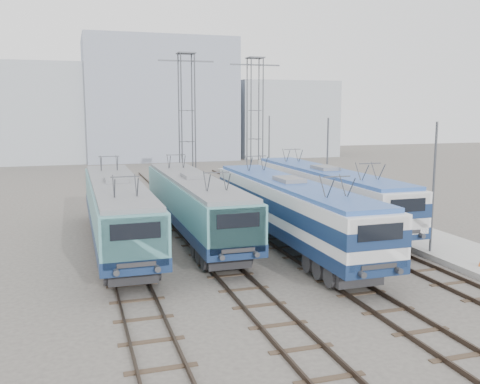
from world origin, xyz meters
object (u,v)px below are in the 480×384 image
at_px(locomotive_center_right, 290,207).
at_px(catenary_tower_east, 255,120).
at_px(mast_rear, 269,153).
at_px(locomotive_far_left, 117,208).
at_px(mast_mid, 327,167).
at_px(mast_front, 433,190).
at_px(locomotive_center_left, 194,202).
at_px(locomotive_far_right, 326,191).
at_px(catenary_tower_west, 187,121).

height_order(locomotive_center_right, catenary_tower_east, catenary_tower_east).
bearing_deg(mast_rear, locomotive_far_left, -131.63).
height_order(locomotive_far_left, mast_mid, mast_mid).
xyz_separation_m(locomotive_far_left, mast_front, (15.35, -6.73, 1.24)).
bearing_deg(mast_front, catenary_tower_east, 95.45).
xyz_separation_m(locomotive_center_left, mast_front, (10.85, -7.51, 1.28)).
bearing_deg(catenary_tower_east, locomotive_center_left, -121.13).
relative_size(locomotive_center_right, locomotive_far_right, 1.00).
bearing_deg(catenary_tower_east, locomotive_center_right, -103.09).
xyz_separation_m(locomotive_center_right, mast_mid, (6.35, 8.28, 1.17)).
bearing_deg(mast_front, locomotive_far_left, 156.32).
height_order(locomotive_far_left, locomotive_center_right, locomotive_center_right).
relative_size(locomotive_center_right, mast_mid, 2.61).
bearing_deg(mast_rear, locomotive_center_right, -107.39).
bearing_deg(mast_front, locomotive_far_right, 102.38).
bearing_deg(mast_rear, mast_mid, -90.00).
distance_m(locomotive_far_left, mast_rear, 23.14).
bearing_deg(mast_mid, catenary_tower_east, 101.86).
distance_m(locomotive_center_left, locomotive_center_right, 5.89).
relative_size(locomotive_far_left, locomotive_center_right, 0.99).
bearing_deg(locomotive_far_right, locomotive_center_left, -174.20).
bearing_deg(catenary_tower_west, locomotive_center_left, -100.21).
relative_size(locomotive_center_right, mast_rear, 2.61).
xyz_separation_m(locomotive_far_left, catenary_tower_west, (6.75, 13.27, 4.39)).
height_order(locomotive_far_right, catenary_tower_west, catenary_tower_west).
distance_m(locomotive_far_right, catenary_tower_east, 14.24).
xyz_separation_m(locomotive_far_right, mast_front, (1.85, -8.43, 1.17)).
distance_m(catenary_tower_west, catenary_tower_east, 6.80).
xyz_separation_m(locomotive_far_right, catenary_tower_east, (-0.25, 13.57, 4.31)).
relative_size(locomotive_center_left, mast_front, 2.55).
bearing_deg(mast_rear, catenary_tower_east, -136.40).
bearing_deg(locomotive_center_left, mast_rear, 56.65).
bearing_deg(mast_mid, mast_rear, 90.00).
relative_size(catenary_tower_west, mast_front, 1.71).
bearing_deg(mast_front, mast_mid, 90.00).
height_order(locomotive_far_left, locomotive_center_left, locomotive_far_left).
height_order(catenary_tower_east, mast_mid, catenary_tower_east).
xyz_separation_m(mast_front, mast_rear, (0.00, 24.00, 0.00)).
bearing_deg(locomotive_far_right, locomotive_center_right, -133.72).
relative_size(locomotive_center_right, catenary_tower_west, 1.52).
xyz_separation_m(locomotive_center_left, catenary_tower_east, (8.75, 14.49, 4.42)).
height_order(locomotive_center_right, mast_rear, mast_rear).
height_order(catenary_tower_east, mast_front, catenary_tower_east).
xyz_separation_m(locomotive_far_left, catenary_tower_east, (13.25, 15.27, 4.39)).
distance_m(mast_front, mast_rear, 24.00).
bearing_deg(mast_mid, catenary_tower_west, 137.07).
height_order(locomotive_far_right, catenary_tower_east, catenary_tower_east).
bearing_deg(mast_rear, mast_front, -90.00).
distance_m(locomotive_far_left, catenary_tower_west, 15.52).
bearing_deg(catenary_tower_west, mast_front, -66.73).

